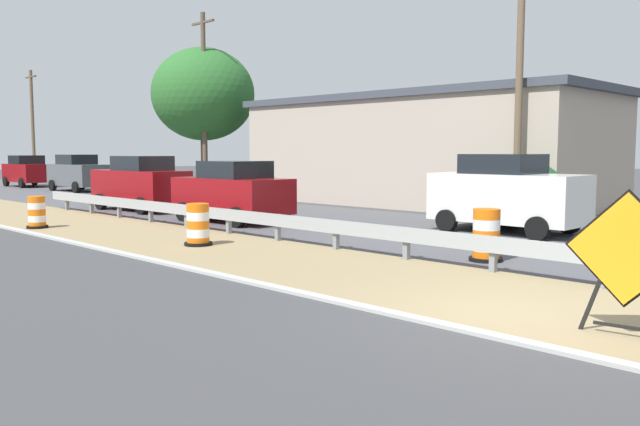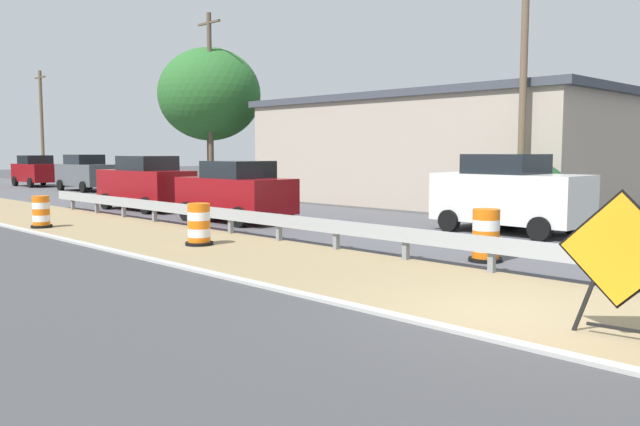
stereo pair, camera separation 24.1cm
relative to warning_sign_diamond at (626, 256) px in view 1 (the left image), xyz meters
The scene contains 19 objects.
ground_plane 1.86m from the warning_sign_diamond, 87.36° to the left, with size 160.00×160.00×0.00m, color #3D3D3F.
median_dirt_strip 2.06m from the warning_sign_diamond, 59.65° to the left, with size 4.06×120.00×0.01m, color #8E7A56.
curb_near_edge 2.22m from the warning_sign_diamond, 128.55° to the left, with size 0.20×120.00×0.11m, color #ADADA8.
guardrail_median 3.63m from the warning_sign_diamond, 41.33° to the left, with size 0.18×41.79×0.71m.
warning_sign_diamond is the anchor object (origin of this frame).
traffic_barrel_nearest 5.67m from the warning_sign_diamond, 47.75° to the left, with size 0.71×0.71×1.12m.
traffic_barrel_close 10.52m from the warning_sign_diamond, 85.51° to the left, with size 0.69×0.69×1.05m.
traffic_barrel_mid 16.98m from the warning_sign_diamond, 91.79° to the left, with size 0.63×0.63×0.98m.
car_lead_near_lane 14.87m from the warning_sign_diamond, 71.53° to the left, with size 2.26×4.19×2.02m.
car_trailing_near_lane 10.60m from the warning_sign_diamond, 36.45° to the left, with size 2.16×4.25×2.25m.
car_mid_far_lane 34.61m from the warning_sign_diamond, 75.73° to the left, with size 2.09×4.43×2.12m.
car_trailing_far_lane 20.53m from the warning_sign_diamond, 76.66° to the left, with size 2.12×4.53×2.14m.
car_distant_a 41.35m from the warning_sign_diamond, 78.33° to the left, with size 2.08×4.16×2.04m.
roadside_shop_near 21.12m from the warning_sign_diamond, 42.62° to the left, with size 7.34×16.31×4.75m.
utility_pole_near 14.27m from the warning_sign_diamond, 33.40° to the left, with size 0.24×1.80×8.89m.
utility_pole_mid 27.47m from the warning_sign_diamond, 65.63° to the left, with size 0.24×1.80×9.28m.
utility_pole_far 48.13m from the warning_sign_diamond, 76.43° to the left, with size 0.24×1.80×8.29m.
bush_roadside 12.26m from the warning_sign_diamond, 34.57° to the left, with size 3.13×3.13×2.14m, color #1E4C23.
tree_roadside 28.93m from the warning_sign_diamond, 65.17° to the left, with size 5.42×5.42×7.77m.
Camera 1 is at (-8.52, -4.47, 2.35)m, focal length 36.51 mm.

